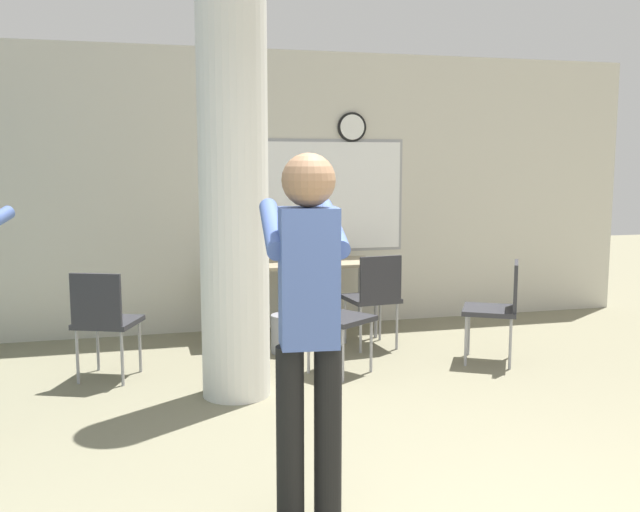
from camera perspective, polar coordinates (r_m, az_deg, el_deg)
The scene contains 10 objects.
wall_back at distance 7.28m, azimuth -3.92°, elevation 5.18°, with size 8.00×0.15×2.80m.
support_pillar at distance 5.12m, azimuth -6.91°, elevation 4.12°, with size 0.49×0.49×2.80m.
folding_table at distance 6.91m, azimuth -2.10°, elevation -0.95°, with size 1.63×0.63×0.73m.
bottle_on_table at distance 6.93m, azimuth -4.99°, elevation 0.29°, with size 0.07×0.07×0.25m.
waste_bin at distance 6.42m, azimuth -2.65°, elevation -6.22°, with size 0.29×0.29×0.34m.
chair_table_right at distance 6.50m, azimuth 4.36°, elevation -3.01°, with size 0.48×0.48×0.87m.
chair_mid_room at distance 6.21m, azimuth 14.10°, elevation -3.72°, with size 0.60×0.60×0.87m.
chair_table_front at distance 5.79m, azimuth 1.06°, elevation -4.32°, with size 0.61×0.61×0.87m.
chair_near_pillar at distance 5.78m, azimuth -16.89°, elevation -4.67°, with size 0.57×0.57×0.87m.
person_playing_front at distance 3.23m, azimuth -0.97°, elevation -4.58°, with size 0.44×0.70×1.74m.
Camera 1 is at (-1.35, -2.09, 1.71)m, focal length 40.00 mm.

